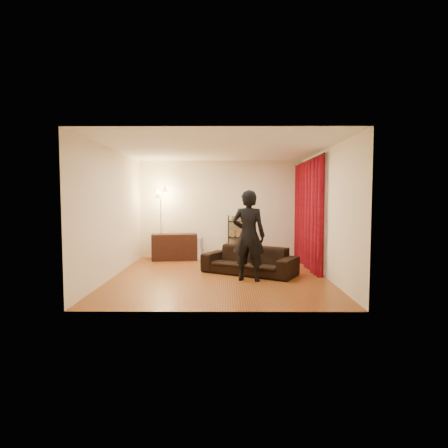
{
  "coord_description": "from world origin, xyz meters",
  "views": [
    {
      "loc": [
        0.15,
        -7.91,
        1.69
      ],
      "look_at": [
        0.1,
        0.3,
        1.1
      ],
      "focal_mm": 30.0,
      "sensor_mm": 36.0,
      "label": 1
    }
  ],
  "objects_px": {
    "sofa": "(249,260)",
    "media_cabinet": "(175,247)",
    "person": "(249,236)",
    "storage_boxes": "(196,248)",
    "floor_lamp": "(161,224)",
    "wire_shelf": "(238,237)"
  },
  "relations": [
    {
      "from": "storage_boxes",
      "to": "person",
      "type": "bearing_deg",
      "value": -63.35
    },
    {
      "from": "person",
      "to": "wire_shelf",
      "type": "height_order",
      "value": "person"
    },
    {
      "from": "sofa",
      "to": "person",
      "type": "height_order",
      "value": "person"
    },
    {
      "from": "media_cabinet",
      "to": "storage_boxes",
      "type": "bearing_deg",
      "value": -3.24
    },
    {
      "from": "person",
      "to": "storage_boxes",
      "type": "xyz_separation_m",
      "value": [
        -1.28,
        2.56,
        -0.62
      ]
    },
    {
      "from": "sofa",
      "to": "floor_lamp",
      "type": "relative_size",
      "value": 1.05
    },
    {
      "from": "storage_boxes",
      "to": "media_cabinet",
      "type": "bearing_deg",
      "value": -175.83
    },
    {
      "from": "sofa",
      "to": "storage_boxes",
      "type": "distance_m",
      "value": 2.31
    },
    {
      "from": "person",
      "to": "storage_boxes",
      "type": "relative_size",
      "value": 3.03
    },
    {
      "from": "sofa",
      "to": "media_cabinet",
      "type": "height_order",
      "value": "media_cabinet"
    },
    {
      "from": "wire_shelf",
      "to": "storage_boxes",
      "type": "bearing_deg",
      "value": -160.1
    },
    {
      "from": "person",
      "to": "media_cabinet",
      "type": "xyz_separation_m",
      "value": [
        -1.85,
        2.52,
        -0.57
      ]
    },
    {
      "from": "media_cabinet",
      "to": "floor_lamp",
      "type": "distance_m",
      "value": 0.72
    },
    {
      "from": "floor_lamp",
      "to": "storage_boxes",
      "type": "bearing_deg",
      "value": 2.02
    },
    {
      "from": "sofa",
      "to": "media_cabinet",
      "type": "bearing_deg",
      "value": 165.3
    },
    {
      "from": "person",
      "to": "floor_lamp",
      "type": "bearing_deg",
      "value": -33.79
    },
    {
      "from": "person",
      "to": "floor_lamp",
      "type": "xyz_separation_m",
      "value": [
        -2.21,
        2.53,
        0.06
      ]
    },
    {
      "from": "sofa",
      "to": "media_cabinet",
      "type": "relative_size",
      "value": 1.7
    },
    {
      "from": "media_cabinet",
      "to": "wire_shelf",
      "type": "height_order",
      "value": "wire_shelf"
    },
    {
      "from": "media_cabinet",
      "to": "wire_shelf",
      "type": "bearing_deg",
      "value": -1.37
    },
    {
      "from": "floor_lamp",
      "to": "sofa",
      "type": "bearing_deg",
      "value": -39.24
    },
    {
      "from": "sofa",
      "to": "storage_boxes",
      "type": "bearing_deg",
      "value": 154.81
    }
  ]
}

